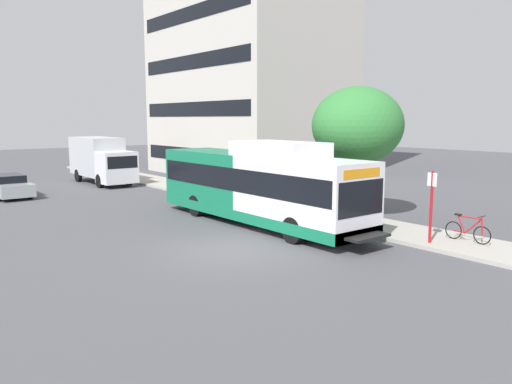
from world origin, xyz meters
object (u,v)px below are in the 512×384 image
object	(u,v)px
bus_stop_sign_pole	(431,201)
transit_bus	(258,186)
parked_car_far_lane	(9,186)
bicycle_parked	(468,230)
street_tree_near_stop	(357,126)
box_truck_background	(101,159)

from	to	relation	value
bus_stop_sign_pole	transit_bus	bearing A→B (deg)	109.24
bus_stop_sign_pole	parked_car_far_lane	xyz separation A→B (m)	(-9.06, 22.05, -0.99)
bus_stop_sign_pole	parked_car_far_lane	distance (m)	23.86
bus_stop_sign_pole	parked_car_far_lane	world-z (taller)	bus_stop_sign_pole
bicycle_parked	parked_car_far_lane	bearing A→B (deg)	114.26
parked_car_far_lane	street_tree_near_stop	bearing A→B (deg)	-57.59
transit_bus	bus_stop_sign_pole	xyz separation A→B (m)	(2.41, -6.91, -0.05)
box_truck_background	street_tree_near_stop	bearing A→B (deg)	-78.30
transit_bus	street_tree_near_stop	xyz separation A→B (m)	(4.18, -1.92, 2.57)
bicycle_parked	box_truck_background	world-z (taller)	box_truck_background
street_tree_near_stop	box_truck_background	xyz separation A→B (m)	(-4.11, 19.84, -2.53)
bus_stop_sign_pole	street_tree_near_stop	bearing A→B (deg)	70.47
street_tree_near_stop	parked_car_far_lane	distance (m)	20.52
transit_bus	street_tree_near_stop	distance (m)	5.27
street_tree_near_stop	parked_car_far_lane	bearing A→B (deg)	122.41
parked_car_far_lane	bus_stop_sign_pole	bearing A→B (deg)	-67.66
bus_stop_sign_pole	box_truck_background	size ratio (longest dim) A/B	0.37
street_tree_near_stop	box_truck_background	distance (m)	20.41
bicycle_parked	box_truck_background	size ratio (longest dim) A/B	0.25
bus_stop_sign_pole	street_tree_near_stop	size ratio (longest dim) A/B	0.44
bicycle_parked	street_tree_near_stop	world-z (taller)	street_tree_near_stop
street_tree_near_stop	parked_car_far_lane	size ratio (longest dim) A/B	1.31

